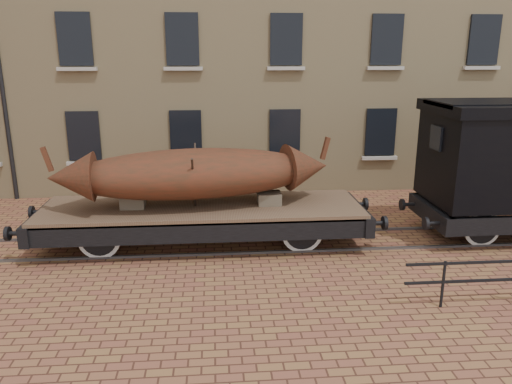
{
  "coord_description": "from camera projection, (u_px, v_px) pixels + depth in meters",
  "views": [
    {
      "loc": [
        -1.5,
        -12.57,
        4.99
      ],
      "look_at": [
        -0.4,
        0.5,
        1.3
      ],
      "focal_mm": 35.0,
      "sensor_mm": 36.0,
      "label": 1
    }
  ],
  "objects": [
    {
      "name": "iron_boat",
      "position": [
        194.0,
        173.0,
        12.83
      ],
      "size": [
        7.26,
        2.72,
        1.71
      ],
      "color": "#5F2616",
      "rests_on": "flatcar_wagon"
    },
    {
      "name": "rail_track",
      "position": [
        272.0,
        242.0,
        13.52
      ],
      "size": [
        30.0,
        1.52,
        0.06
      ],
      "color": "#59595E",
      "rests_on": "ground"
    },
    {
      "name": "flatcar_wagon",
      "position": [
        202.0,
        214.0,
        13.14
      ],
      "size": [
        9.4,
        2.55,
        1.42
      ],
      "color": "brown",
      "rests_on": "ground"
    },
    {
      "name": "ground",
      "position": [
        272.0,
        243.0,
        13.53
      ],
      "size": [
        90.0,
        90.0,
        0.0
      ],
      "primitive_type": "plane",
      "color": "brown"
    },
    {
      "name": "warehouse_cream",
      "position": [
        316.0,
        4.0,
        21.46
      ],
      "size": [
        40.0,
        10.19,
        14.0
      ],
      "color": "#DCBD85",
      "rests_on": "ground"
    }
  ]
}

